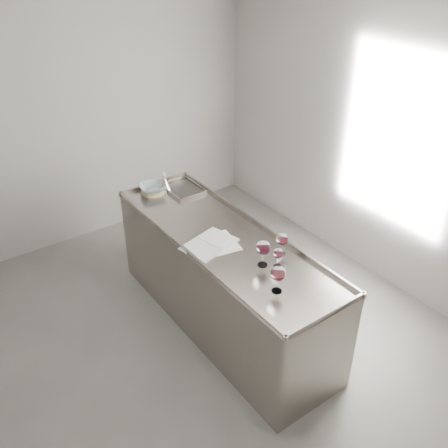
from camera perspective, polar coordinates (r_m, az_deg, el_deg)
room_shell at (r=3.48m, az=-3.91°, el=-0.03°), size 4.54×5.04×2.84m
counter at (r=4.44m, az=-0.08°, el=-6.60°), size 0.77×2.42×0.97m
wine_glass_left at (r=3.53m, az=6.17°, el=-5.71°), size 0.11×0.11×0.21m
wine_glass_middle at (r=3.77m, az=4.51°, el=-2.77°), size 0.11×0.11×0.22m
wine_glass_right at (r=3.92m, az=6.66°, el=-1.79°), size 0.10×0.10×0.19m
wine_glass_small at (r=3.80m, az=6.21°, el=-3.42°), size 0.08×0.08×0.16m
notebook at (r=4.08m, az=-1.69°, el=-2.30°), size 0.49×0.39×0.02m
loose_paper_top at (r=4.10m, az=-0.29°, el=-2.13°), size 0.29×0.37×0.00m
trivet at (r=4.90m, az=-8.09°, el=3.69°), size 0.29×0.29×0.02m
ceramic_bowl at (r=4.88m, az=-8.13°, el=4.12°), size 0.31×0.31×0.06m
wine_funnel at (r=4.92m, az=-6.82°, el=4.55°), size 0.14×0.14×0.20m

